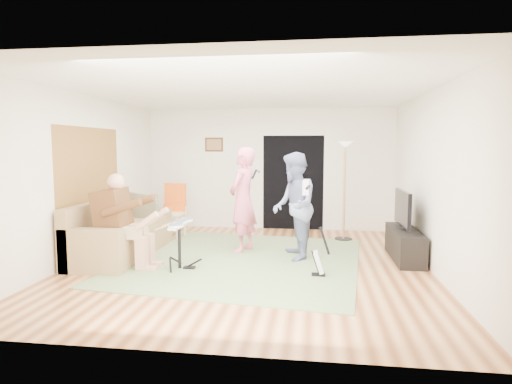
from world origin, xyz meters
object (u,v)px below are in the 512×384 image
at_px(guitar_spare, 319,262).
at_px(dining_chair, 173,218).
at_px(singer, 243,200).
at_px(guitarist, 294,206).
at_px(television, 403,208).
at_px(torchiere_lamp, 345,173).
at_px(sofa, 117,237).
at_px(drum_kit, 179,248).
at_px(tv_cabinet, 405,244).

distance_m(guitar_spare, dining_chair, 3.72).
distance_m(singer, guitarist, 1.00).
bearing_deg(television, torchiere_lamp, 121.59).
height_order(sofa, drum_kit, sofa).
height_order(drum_kit, television, television).
distance_m(sofa, dining_chair, 1.62).
relative_size(singer, guitar_spare, 2.56).
xyz_separation_m(drum_kit, torchiere_lamp, (2.61, 2.42, 1.01)).
distance_m(torchiere_lamp, television, 1.68).
bearing_deg(singer, torchiere_lamp, 140.06).
bearing_deg(television, guitar_spare, -140.39).
distance_m(guitarist, torchiere_lamp, 1.89).
bearing_deg(sofa, guitar_spare, -12.10).
distance_m(singer, torchiere_lamp, 2.22).
bearing_deg(sofa, drum_kit, -26.50).
relative_size(drum_kit, guitar_spare, 1.04).
xyz_separation_m(guitarist, guitar_spare, (0.41, -0.91, -0.68)).
bearing_deg(sofa, guitarist, 3.40).
height_order(singer, dining_chair, singer).
distance_m(singer, tv_cabinet, 2.81).
relative_size(torchiere_lamp, dining_chair, 1.78).
bearing_deg(guitarist, drum_kit, -73.73).
xyz_separation_m(singer, tv_cabinet, (2.73, -0.18, -0.67)).
bearing_deg(torchiere_lamp, sofa, -155.69).
height_order(drum_kit, dining_chair, dining_chair).
bearing_deg(dining_chair, television, -11.62).
distance_m(drum_kit, television, 3.64).
bearing_deg(sofa, singer, 15.62).
distance_m(sofa, guitarist, 3.05).
distance_m(guitar_spare, tv_cabinet, 1.80).
height_order(singer, tv_cabinet, singer).
bearing_deg(guitarist, singer, -123.73).
relative_size(sofa, torchiere_lamp, 1.19).
xyz_separation_m(torchiere_lamp, dining_chair, (-3.45, -0.21, -0.95)).
distance_m(drum_kit, guitarist, 1.96).
xyz_separation_m(singer, dining_chair, (-1.62, 0.97, -0.53)).
bearing_deg(guitar_spare, tv_cabinet, 38.60).
bearing_deg(television, dining_chair, 164.94).
distance_m(sofa, tv_cabinet, 4.82).
bearing_deg(torchiere_lamp, tv_cabinet, -56.92).
relative_size(guitar_spare, dining_chair, 0.65).
bearing_deg(drum_kit, guitarist, 26.15).
distance_m(singer, guitar_spare, 1.99).
xyz_separation_m(sofa, torchiere_lamp, (3.91, 1.77, 1.03)).
bearing_deg(television, drum_kit, -163.14).
height_order(guitar_spare, tv_cabinet, guitar_spare).
relative_size(sofa, guitarist, 1.32).
bearing_deg(torchiere_lamp, guitarist, -120.11).
height_order(guitarist, guitar_spare, guitarist).
distance_m(sofa, television, 4.80).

